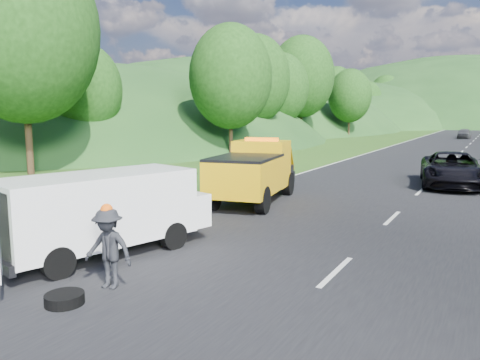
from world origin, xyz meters
The scene contains 12 objects.
ground centered at (0.00, 0.00, 0.00)m, with size 320.00×320.00×0.00m, color #38661E.
road_surface centered at (3.00, 40.00, 0.01)m, with size 14.00×200.00×0.02m, color black.
tree_line_left centered at (-19.00, 60.00, 0.00)m, with size 14.00×140.00×14.00m, color #295F1C, non-canonical shape.
tow_truck centered at (-2.34, 4.35, 1.20)m, with size 3.10×6.01×2.46m.
white_van centered at (-2.34, -3.51, 1.15)m, with size 3.84×6.14×2.03m.
woman centered at (-3.20, -0.18, 0.00)m, with size 0.57×0.41×1.56m, color white.
child centered at (-2.94, -0.72, 0.00)m, with size 0.52×0.41×1.08m, color tan.
worker centered at (-0.65, -5.10, 0.00)m, with size 1.04×0.60×1.61m, color black.
suitcase centered at (-4.44, -0.05, 0.31)m, with size 0.39×0.22×0.62m, color #5F6048.
spare_tire centered at (-0.77, -6.11, 0.00)m, with size 0.71×0.71×0.20m, color black.
passing_suv centered at (4.04, 12.33, 0.00)m, with size 2.66×5.76×1.60m, color black.
dist_car_a centered at (1.57, 57.64, 0.00)m, with size 1.56×3.87×1.32m, color #48464B.
Camera 1 is at (5.97, -11.61, 3.49)m, focal length 35.00 mm.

